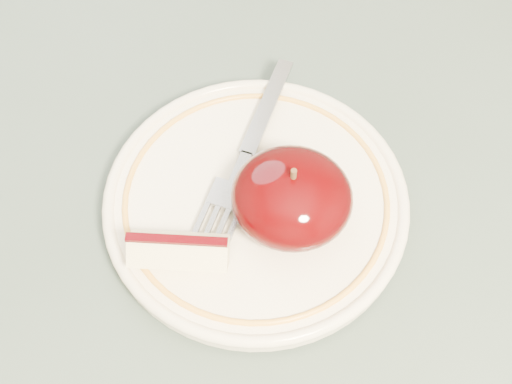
% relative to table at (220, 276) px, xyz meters
% --- Properties ---
extents(table, '(0.90, 0.90, 0.75)m').
position_rel_table_xyz_m(table, '(0.00, 0.00, 0.00)').
color(table, brown).
rests_on(table, ground).
extents(plate, '(0.22, 0.22, 0.02)m').
position_rel_table_xyz_m(plate, '(0.03, 0.02, 0.10)').
color(plate, white).
rests_on(plate, table).
extents(apple_half, '(0.08, 0.08, 0.06)m').
position_rel_table_xyz_m(apple_half, '(0.05, 0.01, 0.13)').
color(apple_half, black).
rests_on(apple_half, plate).
extents(apple_wedge, '(0.07, 0.04, 0.03)m').
position_rel_table_xyz_m(apple_wedge, '(-0.02, -0.04, 0.12)').
color(apple_wedge, '#F4EAB4').
rests_on(apple_wedge, plate).
extents(fork, '(0.05, 0.18, 0.00)m').
position_rel_table_xyz_m(fork, '(0.01, 0.05, 0.11)').
color(fork, gray).
rests_on(fork, plate).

